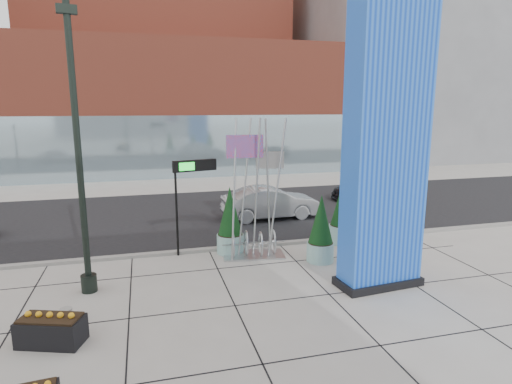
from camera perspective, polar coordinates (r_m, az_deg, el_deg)
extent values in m
plane|color=#9E9991|center=(13.77, -7.90, -13.48)|extent=(160.00, 160.00, 0.00)
cube|color=black|center=(23.19, -10.98, -3.15)|extent=(80.00, 12.00, 0.02)
cube|color=gray|center=(17.44, -9.55, -7.84)|extent=(80.00, 0.30, 0.12)
cube|color=#AF4832|center=(39.49, -11.62, 10.85)|extent=(34.00, 10.00, 11.00)
cube|color=#8CA5B2|center=(34.85, -10.94, 5.88)|extent=(34.00, 0.60, 5.00)
cube|color=slate|center=(52.28, 17.32, 14.52)|extent=(20.00, 18.00, 18.00)
cube|color=blue|center=(13.81, 16.94, 5.98)|extent=(2.63, 1.26, 9.16)
cube|color=black|center=(14.87, 15.93, -11.34)|extent=(2.86, 1.49, 0.25)
cylinder|color=black|center=(13.77, -22.62, 4.94)|extent=(0.20, 0.20, 8.85)
cylinder|color=black|center=(14.77, -21.36, -11.24)|extent=(0.49, 0.49, 0.55)
cube|color=black|center=(13.95, -23.96, 21.38)|extent=(0.59, 0.35, 0.24)
cube|color=#B3B6B8|center=(16.93, -0.33, -8.37)|extent=(2.50, 1.49, 0.06)
cylinder|color=#B3B6B8|center=(15.85, -2.77, 0.17)|extent=(0.08, 0.08, 5.36)
cylinder|color=#B3B6B8|center=(16.30, -1.58, 0.50)|extent=(0.08, 0.08, 5.36)
cylinder|color=#B3B6B8|center=(16.15, 0.12, 0.40)|extent=(0.08, 0.08, 5.36)
cylinder|color=#B3B6B8|center=(16.58, 1.44, 0.69)|extent=(0.08, 0.08, 5.36)
cylinder|color=#B3B6B8|center=(16.21, 2.83, 0.42)|extent=(0.08, 0.08, 5.36)
torus|color=#B3B6B8|center=(16.50, -2.96, -7.16)|extent=(0.21, 0.98, 0.97)
torus|color=#B3B6B8|center=(16.81, -1.31, -6.79)|extent=(0.21, 0.98, 0.97)
torus|color=#B3B6B8|center=(16.74, 0.66, -6.86)|extent=(0.21, 0.98, 0.97)
torus|color=#B3B6B8|center=(17.08, 2.20, -6.49)|extent=(0.21, 0.98, 0.97)
cube|color=red|center=(15.92, -1.47, 6.08)|extent=(1.39, 0.15, 0.86)
cube|color=#B3B6B8|center=(16.33, 1.75, 4.32)|extent=(1.05, 0.30, 0.64)
cylinder|color=gray|center=(12.61, -23.91, -15.30)|extent=(0.32, 0.32, 0.63)
cylinder|color=black|center=(16.73, -10.54, -2.35)|extent=(0.09, 0.09, 3.68)
cube|color=black|center=(16.49, -8.02, 3.42)|extent=(1.74, 0.56, 0.44)
cube|color=#19D833|center=(16.36, -9.20, 3.32)|extent=(0.60, 0.16, 0.31)
cylinder|color=#97CBC5|center=(18.72, 11.37, -5.49)|extent=(1.12, 1.12, 0.78)
cylinder|color=black|center=(18.61, 11.42, -4.33)|extent=(1.03, 1.03, 0.07)
cone|color=black|center=(18.37, 11.54, -1.31)|extent=(1.01, 1.01, 2.02)
cylinder|color=#97CBC5|center=(16.46, 8.54, -7.89)|extent=(1.02, 1.02, 0.72)
cylinder|color=black|center=(16.35, 8.58, -6.70)|extent=(0.94, 0.94, 0.06)
cone|color=black|center=(16.09, 8.68, -3.58)|extent=(0.92, 0.92, 1.84)
cylinder|color=#97CBC5|center=(17.20, -3.44, -6.86)|extent=(1.07, 1.07, 0.75)
cylinder|color=black|center=(17.09, -3.46, -5.66)|extent=(0.99, 0.99, 0.06)
cone|color=black|center=(16.83, -3.50, -2.52)|extent=(0.97, 0.97, 1.93)
cube|color=black|center=(12.16, -25.63, -16.40)|extent=(1.71, 1.24, 0.66)
cube|color=black|center=(12.00, -25.78, -14.90)|extent=(1.57, 1.10, 0.07)
imported|color=#9EA1A5|center=(22.12, 1.95, -1.47)|extent=(5.05, 1.89, 1.65)
imported|color=black|center=(27.48, 14.71, 0.37)|extent=(4.73, 2.24, 1.33)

